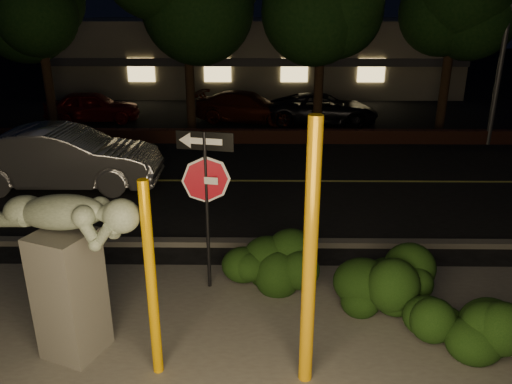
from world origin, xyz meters
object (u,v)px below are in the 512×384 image
yellow_pole_right (310,260)px  parked_car_red (93,107)px  signpost (206,180)px  sculpture (67,256)px  yellow_pole_left (151,283)px  silver_sedan (64,158)px  parked_car_darkred (247,107)px  parked_car_dark (323,109)px

yellow_pole_right → parked_car_red: yellow_pole_right is taller
signpost → sculpture: (-1.71, -1.81, -0.46)m
signpost → parked_car_red: bearing=127.0°
yellow_pole_left → silver_sedan: size_ratio=0.55×
yellow_pole_left → parked_car_red: (-5.89, 15.72, -0.74)m
silver_sedan → parked_car_red: 8.51m
sculpture → parked_car_darkred: 15.54m
yellow_pole_left → parked_car_red: 16.81m
signpost → parked_car_dark: signpost is taller
parked_car_red → yellow_pole_right: bearing=-161.0°
yellow_pole_right → yellow_pole_left: bearing=176.5°
sculpture → silver_sedan: size_ratio=0.49×
yellow_pole_left → parked_car_darkred: size_ratio=0.63×
yellow_pole_left → yellow_pole_right: bearing=-3.5°
yellow_pole_right → signpost: bearing=123.0°
silver_sedan → parked_car_dark: 11.35m
yellow_pole_left → parked_car_dark: (3.99, 15.50, -0.76)m
parked_car_dark → sculpture: bearing=165.0°
yellow_pole_left → sculpture: 1.30m
yellow_pole_left → sculpture: size_ratio=1.11×
yellow_pole_right → parked_car_dark: yellow_pole_right is taller
parked_car_red → yellow_pole_left: bearing=-166.9°
yellow_pole_left → yellow_pole_right: yellow_pole_right is taller
sculpture → silver_sedan: (-2.76, 7.03, -0.72)m
yellow_pole_right → parked_car_dark: 15.79m
yellow_pole_left → parked_car_darkred: bearing=87.3°
sculpture → parked_car_red: 16.03m
parked_car_darkred → yellow_pole_left: bearing=-169.7°
signpost → parked_car_dark: size_ratio=0.62×
yellow_pole_right → sculpture: yellow_pole_right is taller
sculpture → parked_car_darkred: bearing=104.3°
parked_car_dark → parked_car_red: bearing=92.8°
parked_car_dark → signpost: bearing=169.3°
yellow_pole_right → parked_car_darkred: bearing=94.5°
parked_car_darkred → yellow_pole_right: bearing=-162.4°
yellow_pole_left → parked_car_dark: bearing=75.6°
signpost → parked_car_darkred: (0.27, 13.58, -1.38)m
yellow_pole_left → silver_sedan: bearing=118.2°
yellow_pole_left → signpost: signpost is taller
sculpture → parked_car_darkred: size_ratio=0.57×
sculpture → silver_sedan: sculpture is taller
silver_sedan → yellow_pole_right: bearing=-142.6°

